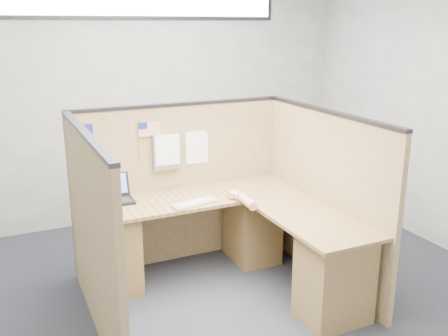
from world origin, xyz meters
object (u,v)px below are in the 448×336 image
l_desk (231,244)px  laptop (113,194)px  keyboard (195,203)px  mouse (234,196)px

l_desk → laptop: laptop is taller
keyboard → mouse: mouse is taller
l_desk → laptop: 1.11m
keyboard → l_desk: bearing=-49.6°
laptop → keyboard: (0.60, -0.40, -0.04)m
laptop → keyboard: 0.72m
mouse → keyboard: bearing=180.0°
l_desk → mouse: size_ratio=16.94×
l_desk → mouse: (0.13, 0.19, 0.36)m
laptop → l_desk: bearing=-33.4°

